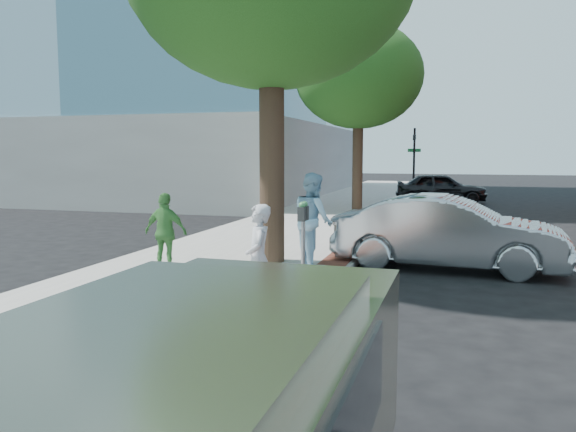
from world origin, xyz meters
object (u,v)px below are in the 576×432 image
at_px(bg_car, 441,188).
at_px(sedan_silver, 449,233).
at_px(parking_meter, 303,226).
at_px(person_gray, 259,259).
at_px(person_officer, 313,219).
at_px(person_green, 166,232).

bearing_deg(bg_car, sedan_silver, 175.68).
height_order(parking_meter, bg_car, parking_meter).
xyz_separation_m(person_gray, bg_car, (1.99, 21.25, -0.19)).
distance_m(person_officer, person_green, 2.93).
bearing_deg(sedan_silver, person_officer, 118.96).
distance_m(parking_meter, person_green, 2.97).
xyz_separation_m(parking_meter, person_green, (-2.91, 0.54, -0.29)).
relative_size(parking_meter, sedan_silver, 0.31).
bearing_deg(person_officer, bg_car, -41.99).
bearing_deg(sedan_silver, parking_meter, 146.96).
xyz_separation_m(parking_meter, person_officer, (-0.28, 1.83, -0.10)).
relative_size(person_officer, bg_car, 0.43).
xyz_separation_m(parking_meter, bg_car, (1.78, 19.57, -0.46)).
bearing_deg(bg_car, person_gray, 168.35).
distance_m(person_green, bg_car, 19.60).
height_order(person_green, sedan_silver, person_green).
xyz_separation_m(parking_meter, sedan_silver, (2.35, 3.00, -0.43)).
height_order(person_gray, bg_car, person_gray).
xyz_separation_m(person_green, sedan_silver, (5.26, 2.46, -0.14)).
bearing_deg(parking_meter, person_officer, 98.80).
bearing_deg(person_gray, bg_car, 153.33).
xyz_separation_m(person_gray, person_green, (-2.70, 2.21, -0.02)).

